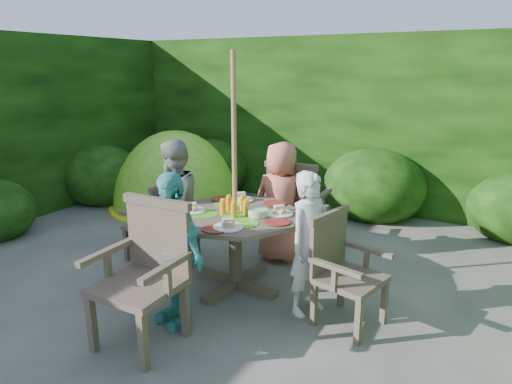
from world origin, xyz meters
The scene contains 13 objects.
ground centered at (0.00, 0.00, 0.00)m, with size 60.00×60.00×0.00m, color #494641.
hedge_enclosure centered at (0.00, 1.33, 1.25)m, with size 9.00×9.00×2.50m.
patio_table centered at (0.05, 0.51, 0.63)m, with size 1.41×1.41×0.89m.
parasol_pole centered at (0.05, 0.51, 1.10)m, with size 0.04×0.04×2.20m, color #8E5E38.
garden_chair_right centered at (1.15, 0.40, 0.47)m, with size 0.58×0.63×0.89m.
garden_chair_left centered at (-1.05, 0.65, 0.45)m, with size 0.48×0.53×0.85m.
garden_chair_back centered at (0.18, 1.59, 0.55)m, with size 0.64×0.58×1.03m.
garden_chair_front centered at (-0.08, -0.57, 0.56)m, with size 0.65×0.58×1.06m.
child_right centered at (0.84, 0.42, 0.62)m, with size 0.45×0.30×1.24m, color silver.
child_left centered at (-0.75, 0.60, 0.68)m, with size 0.66×0.51×1.35m, color gray.
child_back centered at (0.14, 1.31, 0.65)m, with size 0.64×0.42×1.31m, color #D86D59.
child_front centered at (-0.04, -0.28, 0.65)m, with size 0.76×0.31×1.29m, color #4AADAE.
dome_tent centered at (-2.16, 2.34, 0.00)m, with size 2.33×2.33×2.30m.
Camera 1 is at (2.20, -2.92, 2.06)m, focal length 32.00 mm.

